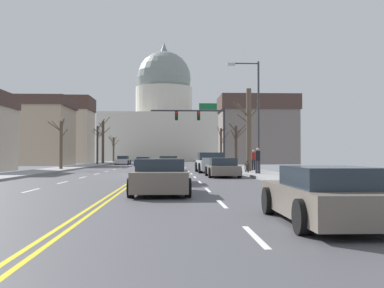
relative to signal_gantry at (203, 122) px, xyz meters
The scene contains 26 objects.
ground 17.77m from the signal_gantry, 108.38° to the right, with size 20.00×180.00×0.20m.
signal_gantry is the anchor object (origin of this frame).
street_lamp_right 16.39m from the signal_gantry, 81.17° to the right, with size 2.30×0.24×7.92m.
capitol_building 66.58m from the signal_gantry, 94.66° to the left, with size 30.65×18.37×29.83m.
sedan_near_00 7.22m from the signal_gantry, 129.24° to the right, with size 2.17×4.36×1.29m.
pickup_truck_near_01 12.37m from the signal_gantry, 90.87° to the right, with size 2.46×5.32×1.60m.
sedan_near_02 19.69m from the signal_gantry, 90.28° to the right, with size 2.03×4.46×1.21m.
sedan_near_03 26.12m from the signal_gantry, 98.23° to the right, with size 2.14×4.61×1.24m.
sedan_near_04 32.24m from the signal_gantry, 96.72° to the right, with size 2.11×4.44×1.26m.
sedan_near_05 39.13m from the signal_gantry, 90.25° to the right, with size 1.93×4.53×1.17m.
sedan_oncoming_00 12.46m from the signal_gantry, 126.62° to the left, with size 2.07×4.36×1.15m.
sedan_oncoming_01 21.61m from the signal_gantry, 119.64° to the left, with size 1.97×4.59×1.25m.
flank_building_00 37.10m from the signal_gantry, 126.64° to the left, with size 10.50×7.63×11.19m.
flank_building_02 27.77m from the signal_gantry, 150.33° to the left, with size 14.30×9.36×9.03m.
flank_building_03 23.55m from the signal_gantry, 65.34° to the left, with size 11.79×8.01×10.44m.
bare_tree_00 13.17m from the signal_gantry, 78.19° to the right, with size 1.87×1.95×6.48m.
bare_tree_01 38.35m from the signal_gantry, 111.55° to the left, with size 1.93×2.45×4.88m.
bare_tree_02 8.70m from the signal_gantry, 70.69° to the left, with size 1.56×1.94×4.85m.
bare_tree_03 19.85m from the signal_gantry, 133.07° to the left, with size 1.78×2.40×6.21m.
bare_tree_04 5.44m from the signal_gantry, 52.11° to the right, with size 1.92×1.23×4.40m.
bare_tree_05 15.01m from the signal_gantry, 155.65° to the right, with size 1.72×0.89×4.57m.
bare_tree_06 9.18m from the signal_gantry, 67.46° to the right, with size 2.29×1.97×6.29m.
bare_tree_07 25.20m from the signal_gantry, 123.23° to the left, with size 2.50×1.57×7.03m.
pedestrian_00 12.02m from the signal_gantry, 72.53° to the right, with size 0.35×0.34×1.69m.
pedestrian_01 17.92m from the signal_gantry, 81.67° to the right, with size 0.35×0.34×1.75m.
bicycle_parked 15.78m from the signal_gantry, 81.76° to the right, with size 0.12×1.77×0.85m.
Camera 1 is at (2.07, -31.93, 1.41)m, focal length 42.54 mm.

